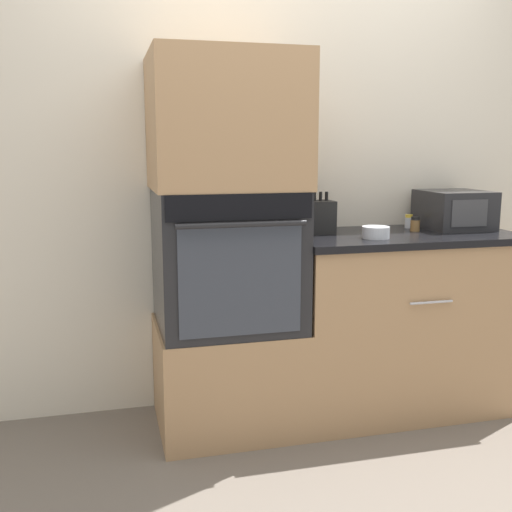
% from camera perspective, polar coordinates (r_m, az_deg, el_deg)
% --- Properties ---
extents(ground_plane, '(12.00, 12.00, 0.00)m').
position_cam_1_polar(ground_plane, '(2.95, 5.43, -17.33)').
color(ground_plane, '#6B6056').
extents(wall_back, '(8.00, 0.05, 2.50)m').
position_cam_1_polar(wall_back, '(3.22, 2.00, 8.23)').
color(wall_back, beige).
rests_on(wall_back, ground_plane).
extents(oven_cabinet_base, '(0.69, 0.60, 0.52)m').
position_cam_1_polar(oven_cabinet_base, '(3.02, -2.70, -11.22)').
color(oven_cabinet_base, '#A87F56').
rests_on(oven_cabinet_base, ground_plane).
extents(wall_oven, '(0.66, 0.64, 0.66)m').
position_cam_1_polar(wall_oven, '(2.86, -2.79, -0.20)').
color(wall_oven, black).
rests_on(wall_oven, oven_cabinet_base).
extents(oven_cabinet_upper, '(0.69, 0.60, 0.61)m').
position_cam_1_polar(oven_cabinet_upper, '(2.81, -2.92, 12.59)').
color(oven_cabinet_upper, '#A87F56').
rests_on(oven_cabinet_upper, wall_oven).
extents(counter_unit, '(1.17, 0.63, 0.93)m').
position_cam_1_polar(counter_unit, '(3.25, 13.40, -6.01)').
color(counter_unit, '#A87F56').
rests_on(counter_unit, ground_plane).
extents(microwave, '(0.33, 0.34, 0.20)m').
position_cam_1_polar(microwave, '(3.39, 18.35, 4.21)').
color(microwave, '#232326').
rests_on(microwave, counter_unit).
extents(knife_block, '(0.13, 0.14, 0.21)m').
position_cam_1_polar(knife_block, '(3.06, 6.13, 3.74)').
color(knife_block, black).
rests_on(knife_block, counter_unit).
extents(bowl, '(0.13, 0.13, 0.06)m').
position_cam_1_polar(bowl, '(2.94, 11.33, 2.23)').
color(bowl, silver).
rests_on(bowl, counter_unit).
extents(condiment_jar_near, '(0.06, 0.06, 0.07)m').
position_cam_1_polar(condiment_jar_near, '(3.18, 3.77, 3.07)').
color(condiment_jar_near, silver).
rests_on(condiment_jar_near, counter_unit).
extents(condiment_jar_mid, '(0.04, 0.04, 0.07)m').
position_cam_1_polar(condiment_jar_mid, '(3.35, 14.35, 3.21)').
color(condiment_jar_mid, silver).
rests_on(condiment_jar_mid, counter_unit).
extents(condiment_jar_far, '(0.05, 0.05, 0.08)m').
position_cam_1_polar(condiment_jar_far, '(3.23, 14.92, 2.94)').
color(condiment_jar_far, brown).
rests_on(condiment_jar_far, counter_unit).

